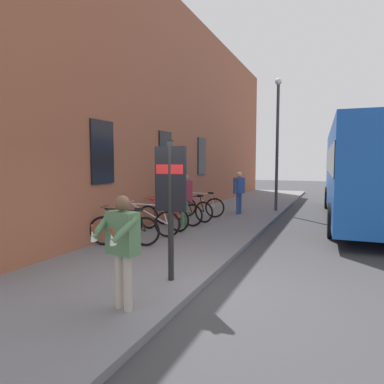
{
  "coord_description": "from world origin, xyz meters",
  "views": [
    {
      "loc": [
        -5.29,
        -2.04,
        2.16
      ],
      "look_at": [
        2.5,
        1.22,
        1.42
      ],
      "focal_mm": 32.55,
      "sensor_mm": 36.0,
      "label": 1
    }
  ],
  "objects": [
    {
      "name": "ground",
      "position": [
        6.0,
        -1.0,
        0.0
      ],
      "size": [
        60.0,
        60.0,
        0.0
      ],
      "primitive_type": "plane",
      "color": "#38383A"
    },
    {
      "name": "sidewalk_pavement",
      "position": [
        8.0,
        1.75,
        0.06
      ],
      "size": [
        24.0,
        3.5,
        0.12
      ],
      "primitive_type": "cube",
      "color": "slate",
      "rests_on": "ground"
    },
    {
      "name": "station_facade",
      "position": [
        8.99,
        3.8,
        4.05
      ],
      "size": [
        22.0,
        0.65,
        8.1
      ],
      "color": "#9E563D",
      "rests_on": "ground"
    },
    {
      "name": "bicycle_far_end",
      "position": [
        1.76,
        2.69,
        0.51
      ],
      "size": [
        0.68,
        1.7,
        0.97
      ],
      "color": "black",
      "rests_on": "sidewalk_pavement"
    },
    {
      "name": "bicycle_leaning_wall",
      "position": [
        2.86,
        2.65,
        0.51
      ],
      "size": [
        0.63,
        1.72,
        0.97
      ],
      "color": "black",
      "rests_on": "sidewalk_pavement"
    },
    {
      "name": "bicycle_end_of_row",
      "position": [
        3.83,
        2.71,
        0.51
      ],
      "size": [
        0.48,
        1.77,
        0.97
      ],
      "color": "black",
      "rests_on": "sidewalk_pavement"
    },
    {
      "name": "bicycle_beside_lamp",
      "position": [
        4.73,
        2.66,
        0.51
      ],
      "size": [
        0.48,
        1.77,
        0.97
      ],
      "color": "black",
      "rests_on": "sidewalk_pavement"
    },
    {
      "name": "bicycle_nearest_sign",
      "position": [
        5.62,
        2.56,
        0.51
      ],
      "size": [
        0.54,
        1.75,
        0.97
      ],
      "color": "black",
      "rests_on": "sidewalk_pavement"
    },
    {
      "name": "bicycle_by_door",
      "position": [
        6.58,
        2.57,
        0.51
      ],
      "size": [
        0.53,
        1.75,
        0.97
      ],
      "color": "black",
      "rests_on": "sidewalk_pavement"
    },
    {
      "name": "transit_info_sign",
      "position": [
        -0.02,
        0.56,
        1.72
      ],
      "size": [
        0.11,
        0.55,
        2.4
      ],
      "color": "black",
      "rests_on": "sidewalk_pavement"
    },
    {
      "name": "city_bus",
      "position": [
        8.67,
        -3.0,
        1.92
      ],
      "size": [
        10.6,
        2.99,
        3.35
      ],
      "color": "#1951B2",
      "rests_on": "ground"
    },
    {
      "name": "pedestrian_by_facade",
      "position": [
        4.55,
        2.33,
        1.15
      ],
      "size": [
        0.61,
        0.38,
        1.68
      ],
      "color": "#4C724C",
      "rests_on": "sidewalk_pavement"
    },
    {
      "name": "pedestrian_crossing_street",
      "position": [
        7.87,
        1.48,
        1.13
      ],
      "size": [
        0.61,
        0.37,
        1.65
      ],
      "color": "#334C8C",
      "rests_on": "sidewalk_pavement"
    },
    {
      "name": "tourist_with_hotdogs",
      "position": [
        -1.38,
        0.64,
        1.1
      ],
      "size": [
        0.61,
        0.61,
        1.59
      ],
      "color": "#B2A599",
      "rests_on": "sidewalk_pavement"
    },
    {
      "name": "street_lamp",
      "position": [
        9.42,
        0.3,
        3.33
      ],
      "size": [
        0.28,
        0.28,
        5.44
      ],
      "color": "#333338",
      "rests_on": "sidewalk_pavement"
    }
  ]
}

